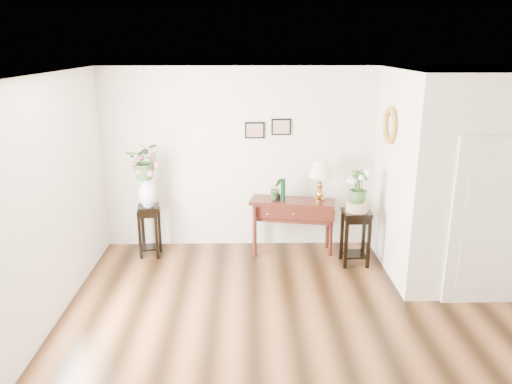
{
  "coord_description": "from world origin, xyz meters",
  "views": [
    {
      "loc": [
        -0.78,
        -4.78,
        3.11
      ],
      "look_at": [
        -0.66,
        1.3,
        1.3
      ],
      "focal_mm": 35.0,
      "sensor_mm": 36.0,
      "label": 1
    }
  ],
  "objects_px": {
    "console_table": "(292,226)",
    "plant_stand_a": "(150,231)",
    "plant_stand_b": "(355,238)",
    "table_lamp": "(320,178)"
  },
  "relations": [
    {
      "from": "console_table",
      "to": "plant_stand_a",
      "type": "distance_m",
      "value": 2.16
    },
    {
      "from": "plant_stand_a",
      "to": "plant_stand_b",
      "type": "height_order",
      "value": "plant_stand_b"
    },
    {
      "from": "console_table",
      "to": "table_lamp",
      "type": "xyz_separation_m",
      "value": [
        0.41,
        0.0,
        0.77
      ]
    },
    {
      "from": "table_lamp",
      "to": "plant_stand_b",
      "type": "distance_m",
      "value": 1.02
    },
    {
      "from": "plant_stand_a",
      "to": "plant_stand_b",
      "type": "distance_m",
      "value": 3.06
    },
    {
      "from": "console_table",
      "to": "table_lamp",
      "type": "height_order",
      "value": "table_lamp"
    },
    {
      "from": "console_table",
      "to": "plant_stand_b",
      "type": "xyz_separation_m",
      "value": [
        0.88,
        -0.44,
        -0.02
      ]
    },
    {
      "from": "plant_stand_a",
      "to": "plant_stand_b",
      "type": "xyz_separation_m",
      "value": [
        3.04,
        -0.36,
        0.01
      ]
    },
    {
      "from": "plant_stand_a",
      "to": "plant_stand_b",
      "type": "bearing_deg",
      "value": -6.68
    },
    {
      "from": "console_table",
      "to": "plant_stand_a",
      "type": "bearing_deg",
      "value": -166.4
    }
  ]
}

